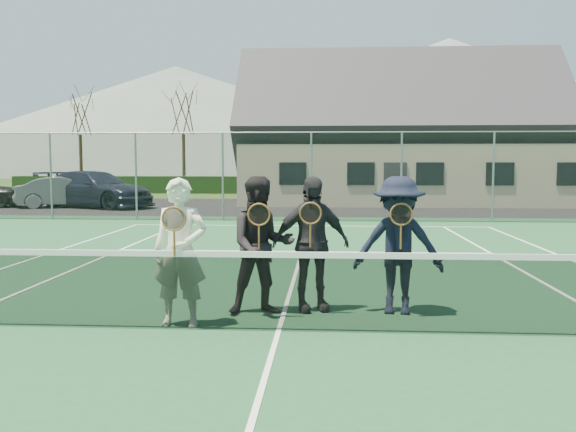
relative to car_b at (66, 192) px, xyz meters
name	(u,v)px	position (x,y,z in m)	size (l,w,h in m)	color
ground	(315,207)	(11.02, 0.76, -0.68)	(220.00, 220.00, 0.00)	#2F4C1B
court_surface	(279,332)	(11.02, -19.24, -0.67)	(30.00, 30.00, 0.02)	#1C4C2B
tarmac_carpark	(226,207)	(7.02, 0.76, -0.68)	(40.00, 12.00, 0.01)	black
hedge_row	(319,185)	(11.02, 12.76, -0.13)	(40.00, 1.20, 1.10)	black
hill_west	(176,121)	(-13.98, 75.76, 8.32)	(110.00, 110.00, 18.00)	#56675C
hill_centre	(448,107)	(31.02, 75.76, 10.32)	(120.00, 120.00, 22.00)	slate
car_b	(66,192)	(0.00, 0.00, 0.00)	(1.45, 4.16, 1.37)	gray
car_c	(95,189)	(1.33, 0.01, 0.13)	(2.27, 5.59, 1.62)	#181C31
court_markings	(279,331)	(11.02, -19.24, -0.66)	(11.03, 23.83, 0.01)	white
tennis_net	(279,288)	(11.02, -19.24, -0.15)	(11.68, 0.08, 1.10)	slate
perimeter_fence	(311,177)	(11.02, -5.74, 0.84)	(30.07, 0.07, 3.02)	slate
clubhouse	(397,122)	(15.02, 4.76, 3.30)	(15.60, 8.20, 7.70)	beige
tree_a	(79,105)	(-4.98, 13.76, 5.11)	(3.20, 3.20, 7.77)	#351E13
tree_b	(183,105)	(2.02, 13.76, 5.11)	(3.20, 3.20, 7.77)	#372514
tree_c	(351,103)	(13.02, 13.76, 5.11)	(3.20, 3.20, 7.77)	#3A2715
tree_d	(509,102)	(23.02, 13.76, 5.11)	(3.20, 3.20, 7.77)	#392014
player_a	(180,252)	(9.82, -19.06, 0.24)	(0.66, 0.50, 1.80)	silver
player_b	(261,246)	(10.73, -18.41, 0.24)	(1.02, 0.88, 1.80)	black
player_c	(311,244)	(11.37, -18.18, 0.24)	(1.14, 0.74, 1.80)	#232328
player_d	(398,245)	(12.51, -18.26, 0.24)	(1.25, 0.83, 1.80)	black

